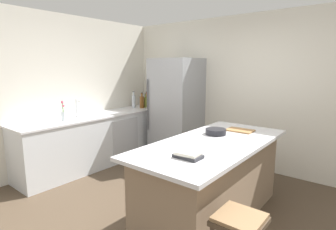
{
  "coord_description": "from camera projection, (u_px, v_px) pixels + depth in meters",
  "views": [
    {
      "loc": [
        1.82,
        -2.18,
        1.74
      ],
      "look_at": [
        -0.75,
        1.01,
        1.0
      ],
      "focal_mm": 28.62,
      "sensor_mm": 36.0,
      "label": 1
    }
  ],
  "objects": [
    {
      "name": "whiskey_bottle",
      "position": [
        142.0,
        102.0,
        5.47
      ],
      "size": [
        0.09,
        0.09,
        0.32
      ],
      "color": "brown",
      "rests_on": "counter_run_left"
    },
    {
      "name": "cookbook_stack",
      "position": [
        188.0,
        155.0,
        2.48
      ],
      "size": [
        0.25,
        0.19,
        0.06
      ],
      "color": "#2D2D33",
      "rests_on": "kitchen_island"
    },
    {
      "name": "wall_rear",
      "position": [
        247.0,
        93.0,
        4.6
      ],
      "size": [
        6.0,
        0.1,
        2.6
      ],
      "primitive_type": "cube",
      "color": "silver",
      "rests_on": "ground_plane"
    },
    {
      "name": "vinegar_bottle",
      "position": [
        147.0,
        101.0,
        5.65
      ],
      "size": [
        0.05,
        0.05,
        0.32
      ],
      "color": "#994C23",
      "rests_on": "counter_run_left"
    },
    {
      "name": "cutting_board",
      "position": [
        240.0,
        130.0,
        3.51
      ],
      "size": [
        0.34,
        0.24,
        0.02
      ],
      "color": "#9E7042",
      "rests_on": "kitchen_island"
    },
    {
      "name": "flower_vase",
      "position": [
        63.0,
        114.0,
        4.18
      ],
      "size": [
        0.07,
        0.07,
        0.32
      ],
      "color": "silver",
      "rests_on": "counter_run_left"
    },
    {
      "name": "olive_oil_bottle",
      "position": [
        146.0,
        102.0,
        5.53
      ],
      "size": [
        0.06,
        0.06,
        0.29
      ],
      "color": "olive",
      "rests_on": "counter_run_left"
    },
    {
      "name": "wall_left",
      "position": [
        49.0,
        94.0,
        4.39
      ],
      "size": [
        0.1,
        6.0,
        2.6
      ],
      "primitive_type": "cube",
      "color": "silver",
      "rests_on": "ground_plane"
    },
    {
      "name": "counter_run_left",
      "position": [
        99.0,
        139.0,
        4.83
      ],
      "size": [
        0.67,
        2.89,
        0.9
      ],
      "color": "silver",
      "rests_on": "ground_plane"
    },
    {
      "name": "mixing_bowl",
      "position": [
        216.0,
        132.0,
        3.33
      ],
      "size": [
        0.26,
        0.26,
        0.07
      ],
      "color": "black",
      "rests_on": "kitchen_island"
    },
    {
      "name": "kitchen_island",
      "position": [
        212.0,
        179.0,
        3.1
      ],
      "size": [
        0.98,
        2.14,
        0.91
      ],
      "color": "#8E755B",
      "rests_on": "ground_plane"
    },
    {
      "name": "syrup_bottle",
      "position": [
        148.0,
        102.0,
        5.75
      ],
      "size": [
        0.07,
        0.07,
        0.22
      ],
      "color": "#5B3319",
      "rests_on": "counter_run_left"
    },
    {
      "name": "ground_plane",
      "position": [
        164.0,
        219.0,
        3.11
      ],
      "size": [
        7.2,
        7.2,
        0.0
      ],
      "primitive_type": "plane",
      "color": "#4C3D2D"
    },
    {
      "name": "sink_faucet",
      "position": [
        77.0,
        108.0,
        4.46
      ],
      "size": [
        0.15,
        0.05,
        0.3
      ],
      "color": "silver",
      "rests_on": "counter_run_left"
    },
    {
      "name": "soda_bottle",
      "position": [
        134.0,
        101.0,
        5.49
      ],
      "size": [
        0.07,
        0.07,
        0.34
      ],
      "color": "silver",
      "rests_on": "counter_run_left"
    },
    {
      "name": "bar_stool",
      "position": [
        239.0,
        229.0,
        2.05
      ],
      "size": [
        0.36,
        0.36,
        0.63
      ],
      "color": "#473828",
      "rests_on": "ground_plane"
    },
    {
      "name": "refrigerator",
      "position": [
        176.0,
        109.0,
        5.08
      ],
      "size": [
        0.82,
        0.79,
        1.89
      ],
      "color": "#93969B",
      "rests_on": "ground_plane"
    }
  ]
}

